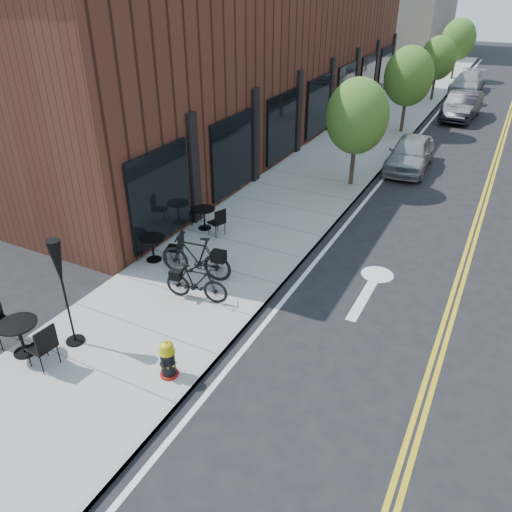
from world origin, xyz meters
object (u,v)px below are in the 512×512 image
Objects in this scene: fire_hydrant at (168,359)px; parked_car_a at (410,153)px; bicycle_left at (196,257)px; parked_car_c at (468,82)px; parked_car_b at (462,106)px; patio_umbrella at (60,271)px; bistro_set_b at (204,215)px; bistro_set_a at (20,334)px; bicycle_right at (196,283)px; bistro_set_c at (153,245)px.

fire_hydrant is 14.47m from parked_car_a.
bicycle_left reaches higher than parked_car_c.
bicycle_left is 0.44× the size of parked_car_c.
patio_umbrella is at bearing -97.29° from parked_car_b.
bistro_set_b is at bearing -158.87° from bicycle_left.
bicycle_right is at bearing 62.70° from bistro_set_a.
parked_car_b reaches higher than bicycle_left.
parked_car_c reaches higher than bistro_set_a.
parked_car_b is (3.69, 20.52, 0.00)m from bicycle_left.
bistro_set_b is 25.97m from parked_car_c.
parked_car_b is at bearing 162.70° from bicycle_left.
bicycle_right is at bearing -91.83° from parked_car_c.
bistro_set_b is 6.03m from patio_umbrella.
bicycle_right is at bearing -103.31° from parked_car_a.
bistro_set_a is at bearing 138.20° from bicycle_right.
parked_car_a reaches higher than bicycle_right.
parked_car_c is (1.51, 31.37, 0.13)m from fire_hydrant.
parked_car_a is (1.45, 14.40, 0.15)m from fire_hydrant.
fire_hydrant is at bearing -89.73° from parked_car_c.
parked_car_a reaches higher than bistro_set_a.
parked_car_a is (3.83, 14.49, -1.21)m from patio_umbrella.
patio_umbrella is 15.04m from parked_car_a.
bistro_set_a reaches higher than bistro_set_b.
bistro_set_a is (-1.51, -4.14, -0.09)m from bicycle_left.
patio_umbrella reaches higher than bistro_set_b.
bicycle_left is 4.41m from bistro_set_a.
parked_car_b is (0.71, 9.42, 0.05)m from parked_car_a.
patio_umbrella is at bearing -167.08° from fire_hydrant.
patio_umbrella is (-2.38, -0.09, 1.36)m from fire_hydrant.
bicycle_left is 1.53m from bistro_set_c.
parked_car_b reaches higher than parked_car_a.
patio_umbrella is 0.55× the size of parked_car_c.
bistro_set_a is at bearing -131.39° from patio_umbrella.
bicycle_left is at bearing -93.16° from parked_car_c.
parked_car_a is at bearing 83.07° from bistro_set_b.
parked_car_a is (2.39, 11.96, 0.07)m from bicycle_right.
parked_car_a reaches higher than fire_hydrant.
fire_hydrant is 31.41m from parked_car_c.
parked_car_c is (0.07, 16.97, -0.02)m from parked_car_a.
bistro_set_a is 0.42× the size of parked_car_c.
bicycle_right is 0.65× the size of patio_umbrella.
bistro_set_a is at bearing -95.02° from parked_car_c.
bistro_set_c is 11.80m from parked_car_a.
bistro_set_b is 0.37× the size of parked_car_c.
fire_hydrant is 23.92m from parked_car_b.
bicycle_left reaches higher than fire_hydrant.
bistro_set_c is 0.44× the size of parked_car_a.
bistro_set_a is (-3.04, -0.84, 0.10)m from fire_hydrant.
bicycle_left is (-1.53, 3.31, 0.19)m from fire_hydrant.
patio_umbrella is at bearing 141.19° from bicycle_right.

